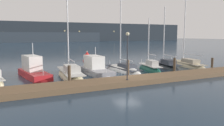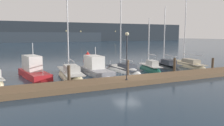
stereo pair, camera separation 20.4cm
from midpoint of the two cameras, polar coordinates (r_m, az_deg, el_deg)
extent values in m
plane|color=#1E3347|center=(22.17, 3.77, -4.17)|extent=(400.00, 400.00, 0.00)
cube|color=brown|center=(20.65, 6.13, -4.42)|extent=(30.42, 2.80, 0.45)
cylinder|color=#4C3D2D|center=(19.77, -11.36, -3.14)|extent=(0.28, 0.28, 1.74)
cylinder|color=#4C3D2D|center=(21.92, 3.91, -1.72)|extent=(0.28, 0.28, 1.94)
cylinder|color=#4C3D2D|center=(25.33, 15.76, -0.80)|extent=(0.28, 0.28, 1.91)
cylinder|color=#4C3D2D|center=(29.57, 24.50, -0.33)|extent=(0.28, 0.28, 1.63)
ellipsoid|color=red|center=(24.40, -19.85, -3.54)|extent=(3.23, 7.08, 1.20)
cube|color=red|center=(24.34, -19.89, -2.80)|extent=(2.95, 6.38, 0.64)
cube|color=silver|center=(24.83, -20.44, -0.01)|extent=(1.89, 3.21, 1.60)
cube|color=black|center=(26.11, -21.27, 0.82)|extent=(1.23, 0.52, 0.71)
cylinder|color=silver|center=(24.17, -20.24, 3.33)|extent=(0.07, 0.07, 1.36)
cylinder|color=silver|center=(21.53, -17.82, -2.31)|extent=(0.04, 0.04, 0.60)
ellipsoid|color=beige|center=(23.87, -11.13, -3.47)|extent=(2.67, 8.49, 1.15)
cube|color=silver|center=(23.77, -11.17, -2.04)|extent=(2.24, 7.13, 0.08)
cube|color=silver|center=(22.73, -10.73, -1.48)|extent=(1.45, 2.76, 0.68)
cylinder|color=silver|center=(24.14, -11.74, 9.28)|extent=(0.12, 0.12, 9.39)
cylinder|color=silver|center=(22.77, -10.86, 0.76)|extent=(0.29, 3.04, 0.09)
cylinder|color=silver|center=(27.49, -12.63, -0.30)|extent=(0.04, 0.04, 0.50)
ellipsoid|color=gray|center=(25.01, -4.41, -2.86)|extent=(2.35, 6.66, 1.13)
cube|color=gray|center=(24.95, -4.42, -2.17)|extent=(2.16, 5.99, 0.61)
cube|color=silver|center=(25.42, -4.99, 0.33)|extent=(1.58, 2.94, 1.43)
cube|color=black|center=(26.63, -6.01, 1.10)|extent=(1.37, 0.29, 0.64)
cylinder|color=silver|center=(24.81, -4.58, 3.02)|extent=(0.07, 0.07, 1.03)
cylinder|color=silver|center=(22.32, -1.81, -1.70)|extent=(0.04, 0.04, 0.60)
ellipsoid|color=white|center=(26.75, 2.62, -2.18)|extent=(2.44, 7.35, 1.60)
cube|color=#333842|center=(26.67, 2.62, -1.20)|extent=(2.05, 6.17, 0.08)
cube|color=#333842|center=(25.90, 3.63, -0.77)|extent=(1.34, 2.39, 0.53)
cylinder|color=silver|center=(26.89, 2.03, 8.95)|extent=(0.12, 0.12, 9.43)
cylinder|color=silver|center=(25.91, 3.50, 0.79)|extent=(0.26, 2.66, 0.09)
cylinder|color=silver|center=(29.51, -0.75, 0.12)|extent=(0.04, 0.04, 0.50)
ellipsoid|color=#195647|center=(27.57, 9.56, -1.99)|extent=(2.34, 5.58, 1.58)
cube|color=silver|center=(27.47, 9.59, -0.56)|extent=(1.96, 4.69, 0.08)
cube|color=silver|center=(26.84, 10.20, 0.02)|extent=(1.15, 1.85, 0.64)
cylinder|color=silver|center=(27.62, 9.33, 5.50)|extent=(0.12, 0.12, 5.78)
cylinder|color=silver|center=(26.81, 10.17, 2.16)|extent=(0.41, 1.98, 0.09)
cylinder|color=silver|center=(29.69, 7.54, 0.55)|extent=(0.04, 0.04, 0.50)
ellipsoid|color=#2D3338|center=(30.55, 13.50, -1.18)|extent=(3.06, 7.05, 1.22)
cube|color=#333842|center=(30.46, 13.54, 0.01)|extent=(2.57, 5.92, 0.08)
cube|color=#333842|center=(29.72, 14.31, 0.38)|extent=(1.50, 2.35, 0.51)
cylinder|color=silver|center=(30.71, 13.26, 7.13)|extent=(0.12, 0.12, 7.54)
cylinder|color=silver|center=(29.36, 14.66, 1.87)|extent=(0.68, 3.33, 0.09)
cylinder|color=silver|center=(33.20, 10.96, 1.11)|extent=(0.04, 0.04, 0.50)
ellipsoid|color=beige|center=(32.71, 18.53, -0.81)|extent=(3.15, 8.32, 1.66)
cube|color=#A39984|center=(32.64, 18.57, 0.11)|extent=(2.64, 6.99, 0.08)
cube|color=#A39984|center=(31.82, 19.61, 0.47)|extent=(1.57, 2.74, 0.56)
cylinder|color=silver|center=(32.98, 18.31, 9.86)|extent=(0.12, 0.12, 11.10)
cylinder|color=silver|center=(31.46, 20.06, 2.12)|extent=(0.65, 3.90, 0.09)
cylinder|color=silver|center=(35.69, 15.11, 1.23)|extent=(0.04, 0.04, 0.50)
cylinder|color=red|center=(37.30, -6.65, 0.61)|extent=(1.50, 1.50, 0.16)
cylinder|color=red|center=(37.24, -6.66, 1.47)|extent=(1.00, 1.00, 0.97)
cone|color=red|center=(37.18, -6.68, 2.59)|extent=(0.70, 0.70, 0.50)
sphere|color=#F9EAB7|center=(37.15, -6.68, 3.05)|extent=(0.16, 0.16, 0.16)
cylinder|color=#2D2D33|center=(19.48, 3.69, -4.34)|extent=(0.24, 0.24, 0.06)
cylinder|color=#2D2D33|center=(19.18, 3.74, 1.40)|extent=(0.10, 0.10, 3.85)
sphere|color=#F9EAB7|center=(19.08, 3.79, 7.58)|extent=(0.32, 0.32, 0.32)
cube|color=#232B33|center=(154.83, -21.49, 7.58)|extent=(240.00, 16.00, 12.89)
cube|color=#F4DB8C|center=(156.72, -4.34, 7.49)|extent=(0.80, 0.10, 0.80)
cube|color=#F4DB8C|center=(157.23, -3.86, 7.37)|extent=(0.80, 0.10, 0.80)
cube|color=#F4DB8C|center=(146.44, -26.54, 7.11)|extent=(0.80, 0.10, 0.80)
cube|color=#F4DB8C|center=(150.31, -12.29, 8.21)|extent=(0.80, 0.10, 0.80)
cube|color=#F4DB8C|center=(146.45, -24.15, 5.98)|extent=(0.80, 0.10, 0.80)
cube|color=#F4DB8C|center=(152.88, -8.59, 8.18)|extent=(0.80, 0.10, 0.80)
cube|color=#F4DB8C|center=(162.49, 0.48, 8.27)|extent=(0.80, 0.10, 0.80)
cube|color=#F4DB8C|center=(151.26, -10.75, 7.36)|extent=(0.80, 0.10, 0.80)
cube|color=#F4DB8C|center=(147.57, -18.19, 7.47)|extent=(0.80, 0.10, 0.80)
camera|label=1|loc=(0.10, -90.23, -0.03)|focal=35.00mm
camera|label=2|loc=(0.10, 89.77, 0.03)|focal=35.00mm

